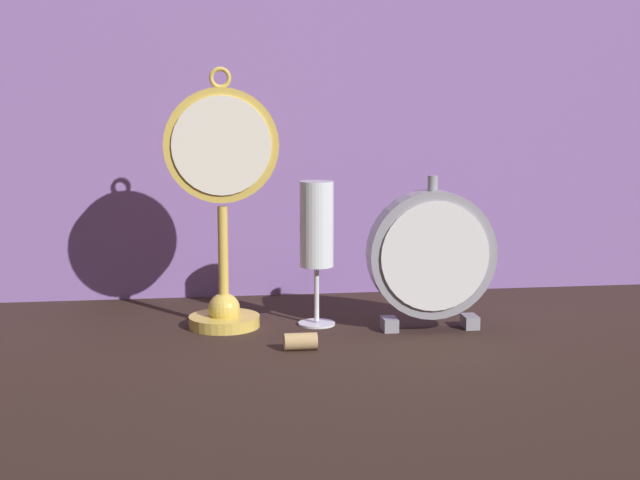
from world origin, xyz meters
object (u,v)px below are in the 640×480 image
object	(u,v)px
champagne_flute	(320,233)
mantel_clock_silver	(432,255)
pocket_watch_on_stand	(222,204)
wine_cork	(301,341)

from	to	relation	value
champagne_flute	mantel_clock_silver	bearing A→B (deg)	-18.06
pocket_watch_on_stand	champagne_flute	world-z (taller)	pocket_watch_on_stand
champagne_flute	wine_cork	world-z (taller)	champagne_flute
mantel_clock_silver	wine_cork	size ratio (longest dim) A/B	5.11
champagne_flute	wine_cork	size ratio (longest dim) A/B	4.86
mantel_clock_silver	pocket_watch_on_stand	bearing A→B (deg)	169.46
champagne_flute	pocket_watch_on_stand	bearing A→B (deg)	178.17
pocket_watch_on_stand	champagne_flute	distance (m)	0.14
pocket_watch_on_stand	mantel_clock_silver	bearing A→B (deg)	-10.54
mantel_clock_silver	wine_cork	distance (m)	0.23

